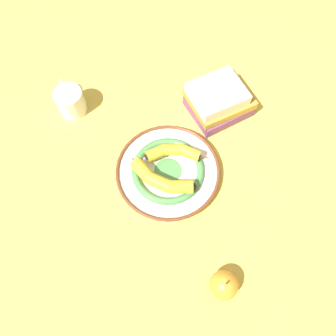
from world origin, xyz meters
TOP-DOWN VIEW (x-y plane):
  - ground_plane at (0.00, 0.00)m, footprint 2.80×2.80m
  - decorative_bowl at (0.04, -0.01)m, footprint 0.31×0.31m
  - banana_a at (0.03, 0.04)m, footprint 0.21×0.08m
  - banana_b at (0.05, -0.06)m, footprint 0.15×0.11m
  - book_stack at (0.03, -0.29)m, footprint 0.22×0.24m
  - coffee_mug at (0.42, -0.02)m, footprint 0.13×0.09m
  - apple at (-0.26, 0.17)m, footprint 0.07×0.07m

SIDE VIEW (x-z plane):
  - ground_plane at x=0.00m, z-range 0.00..0.00m
  - decorative_bowl at x=0.04m, z-range 0.00..0.04m
  - apple at x=-0.26m, z-range -0.01..0.08m
  - coffee_mug at x=0.42m, z-range 0.00..0.09m
  - book_stack at x=0.03m, z-range 0.00..0.10m
  - banana_b at x=0.05m, z-range 0.04..0.07m
  - banana_a at x=0.03m, z-range 0.04..0.07m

